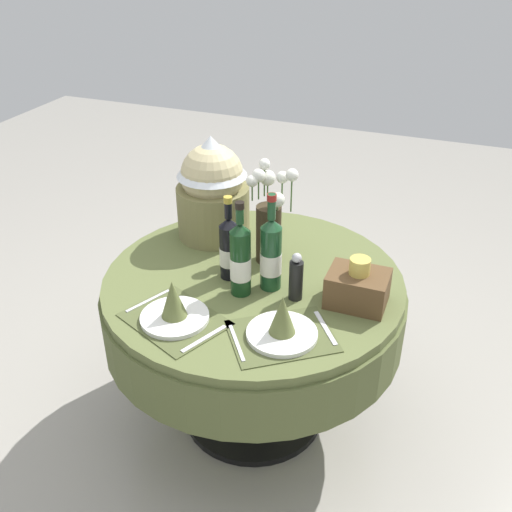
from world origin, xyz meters
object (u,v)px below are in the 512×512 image
at_px(place_setting_left, 174,309).
at_px(pepper_mill, 296,278).
at_px(wine_bottle_left, 271,254).
at_px(wine_bottle_right, 229,248).
at_px(place_setting_right, 282,325).
at_px(dining_table, 253,309).
at_px(wine_bottle_rear, 240,259).
at_px(flower_vase, 269,218).
at_px(gift_tub_back_left, 212,185).
at_px(woven_basket_side_right, 358,287).

relative_size(place_setting_left, pepper_mill, 2.20).
xyz_separation_m(wine_bottle_left, wine_bottle_right, (-0.17, 0.01, -0.02)).
bearing_deg(place_setting_right, wine_bottle_left, 117.10).
height_order(dining_table, place_setting_right, place_setting_right).
xyz_separation_m(place_setting_right, wine_bottle_rear, (-0.23, 0.19, 0.10)).
distance_m(flower_vase, pepper_mill, 0.31).
height_order(dining_table, flower_vase, flower_vase).
bearing_deg(place_setting_left, wine_bottle_rear, 58.30).
bearing_deg(flower_vase, wine_bottle_rear, -92.51).
distance_m(dining_table, place_setting_right, 0.43).
height_order(pepper_mill, gift_tub_back_left, gift_tub_back_left).
relative_size(dining_table, flower_vase, 2.87).
height_order(dining_table, wine_bottle_left, wine_bottle_left).
distance_m(wine_bottle_left, pepper_mill, 0.13).
distance_m(wine_bottle_rear, woven_basket_side_right, 0.43).
height_order(wine_bottle_left, woven_basket_side_right, wine_bottle_left).
bearing_deg(woven_basket_side_right, wine_bottle_left, -178.07).
xyz_separation_m(flower_vase, wine_bottle_right, (-0.09, -0.18, -0.06)).
relative_size(place_setting_left, wine_bottle_rear, 1.12).
bearing_deg(dining_table, place_setting_left, -113.65).
bearing_deg(woven_basket_side_right, dining_table, 176.39).
bearing_deg(wine_bottle_rear, wine_bottle_right, 133.30).
bearing_deg(wine_bottle_left, place_setting_left, -127.02).
xyz_separation_m(wine_bottle_right, pepper_mill, (0.28, -0.05, -0.04)).
bearing_deg(wine_bottle_rear, gift_tub_back_left, 126.66).
bearing_deg(place_setting_right, dining_table, 125.94).
bearing_deg(wine_bottle_right, flower_vase, 62.59).
height_order(place_setting_right, flower_vase, flower_vase).
relative_size(wine_bottle_rear, pepper_mill, 1.96).
height_order(wine_bottle_right, wine_bottle_rear, wine_bottle_rear).
distance_m(wine_bottle_rear, pepper_mill, 0.21).
bearing_deg(woven_basket_side_right, place_setting_right, -123.97).
bearing_deg(wine_bottle_rear, flower_vase, 87.49).
distance_m(wine_bottle_right, pepper_mill, 0.29).
xyz_separation_m(pepper_mill, woven_basket_side_right, (0.22, 0.05, -0.02)).
distance_m(place_setting_right, wine_bottle_rear, 0.31).
distance_m(place_setting_left, wine_bottle_rear, 0.30).
xyz_separation_m(wine_bottle_right, woven_basket_side_right, (0.50, -0.00, -0.06)).
bearing_deg(dining_table, gift_tub_back_left, 137.22).
height_order(place_setting_left, wine_bottle_rear, wine_bottle_rear).
distance_m(flower_vase, wine_bottle_left, 0.21).
xyz_separation_m(wine_bottle_rear, woven_basket_side_right, (0.42, 0.09, -0.07)).
height_order(place_setting_left, pepper_mill, pepper_mill).
height_order(place_setting_left, place_setting_right, same).
bearing_deg(gift_tub_back_left, pepper_mill, -35.25).
height_order(place_setting_left, wine_bottle_right, wine_bottle_right).
bearing_deg(wine_bottle_right, wine_bottle_left, -3.92).
bearing_deg(gift_tub_back_left, flower_vase, -20.50).
bearing_deg(dining_table, wine_bottle_left, -23.70).
bearing_deg(place_setting_right, pepper_mill, 96.73).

